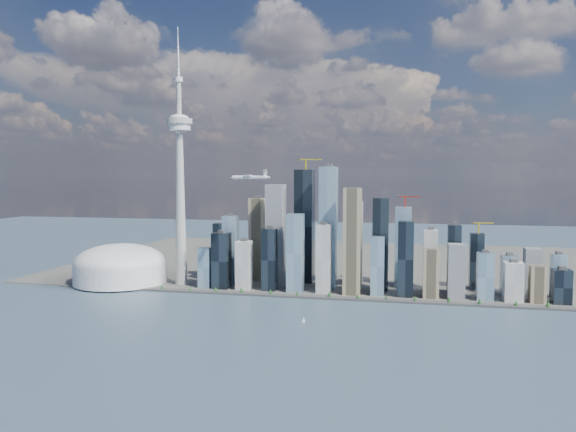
% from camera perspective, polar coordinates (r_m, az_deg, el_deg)
% --- Properties ---
extents(ground, '(4000.00, 4000.00, 0.00)m').
position_cam_1_polar(ground, '(875.88, -0.42, -11.80)').
color(ground, '#344E5C').
rests_on(ground, ground).
extents(seawall, '(1100.00, 22.00, 4.00)m').
position_cam_1_polar(seawall, '(1113.15, 2.46, -8.21)').
color(seawall, '#383838').
rests_on(seawall, ground).
extents(land, '(1400.00, 900.00, 3.00)m').
position_cam_1_polar(land, '(1550.98, 5.33, -4.69)').
color(land, '#4C4C47').
rests_on(land, ground).
extents(shoreline_trees, '(960.53, 7.20, 8.80)m').
position_cam_1_polar(shoreline_trees, '(1111.70, 2.46, -7.87)').
color(shoreline_trees, '#3F2D1E').
rests_on(shoreline_trees, seawall).
extents(skyscraper_cluster, '(736.00, 142.00, 275.64)m').
position_cam_1_polar(skyscraper_cluster, '(1174.98, 6.08, -3.41)').
color(skyscraper_cluster, black).
rests_on(skyscraper_cluster, land).
extents(needle_tower, '(56.00, 56.00, 550.50)m').
position_cam_1_polar(needle_tower, '(1230.94, -10.93, 3.88)').
color(needle_tower, '#A5A5A0').
rests_on(needle_tower, land).
extents(dome_stadium, '(200.00, 200.00, 86.00)m').
position_cam_1_polar(dome_stadium, '(1299.86, -16.68, -4.90)').
color(dome_stadium, silver).
rests_on(dome_stadium, land).
extents(airplane, '(77.74, 69.17, 19.06)m').
position_cam_1_polar(airplane, '(1081.86, -3.88, 3.99)').
color(airplane, silver).
rests_on(airplane, ground).
extents(sailboat_west, '(6.84, 3.18, 9.48)m').
position_cam_1_polar(sailboat_west, '(935.80, 1.57, -10.56)').
color(sailboat_west, silver).
rests_on(sailboat_west, ground).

